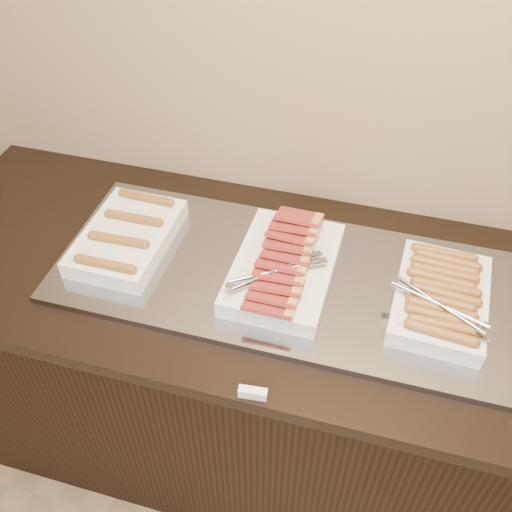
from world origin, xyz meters
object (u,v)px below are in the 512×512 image
Objects in this scene: counter at (271,374)px; dish_left at (127,237)px; dish_right at (441,298)px; warming_tray at (283,278)px; dish_center at (284,267)px.

counter is 6.07× the size of dish_left.
dish_right is (0.42, -0.00, 0.50)m from counter.
dish_left is at bearing -180.00° from counter.
warming_tray is 0.40m from dish_right.
warming_tray is 3.05× the size of dish_center.
counter is at bearing 180.00° from warming_tray.
dish_left is at bearing -179.26° from dish_center.
dish_left is 0.84m from dish_right.
dish_center is at bearing -7.63° from counter.
counter is 0.65m from dish_left.
warming_tray is (0.03, 0.00, 0.46)m from counter.
dish_left is (-0.42, -0.00, 0.50)m from counter.
dish_right is at bearing -0.57° from counter.
dish_center reaches higher than dish_right.
dish_left is 1.00× the size of dish_right.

